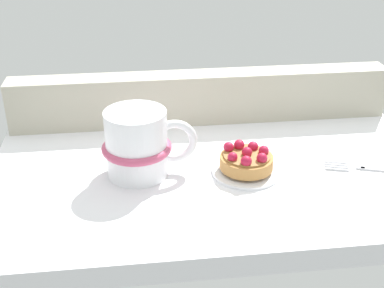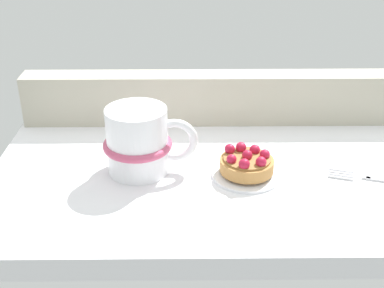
{
  "view_description": "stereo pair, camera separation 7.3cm",
  "coord_description": "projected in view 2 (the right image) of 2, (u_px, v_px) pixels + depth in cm",
  "views": [
    {
      "loc": [
        -11.88,
        -64.96,
        38.24
      ],
      "look_at": [
        -3.94,
        -0.8,
        4.75
      ],
      "focal_mm": 47.82,
      "sensor_mm": 36.0,
      "label": 1
    },
    {
      "loc": [
        -4.63,
        -65.44,
        38.24
      ],
      "look_at": [
        -3.94,
        -0.8,
        4.75
      ],
      "focal_mm": 47.82,
      "sensor_mm": 36.0,
      "label": 2
    }
  ],
  "objects": [
    {
      "name": "ground_plane",
      "position": [
        218.0,
        179.0,
        0.76
      ],
      "size": [
        67.14,
        39.94,
        3.24
      ],
      "primitive_type": "cube",
      "color": "white"
    },
    {
      "name": "dessert_plate",
      "position": [
        246.0,
        173.0,
        0.74
      ],
      "size": [
        10.02,
        10.02,
        0.92
      ],
      "color": "white",
      "rests_on": "ground_plane"
    },
    {
      "name": "raspberry_tart",
      "position": [
        247.0,
        162.0,
        0.73
      ],
      "size": [
        7.74,
        7.74,
        3.33
      ],
      "color": "#B77F42",
      "rests_on": "dessert_plate"
    },
    {
      "name": "window_rail_back",
      "position": [
        213.0,
        98.0,
        0.89
      ],
      "size": [
        65.8,
        5.01,
        8.74
      ],
      "primitive_type": "cube",
      "color": "#B2AD99",
      "rests_on": "ground_plane"
    },
    {
      "name": "coffee_mug",
      "position": [
        140.0,
        141.0,
        0.74
      ],
      "size": [
        13.75,
        10.05,
        9.85
      ],
      "color": "white",
      "rests_on": "ground_plane"
    },
    {
      "name": "dessert_fork",
      "position": [
        384.0,
        180.0,
        0.73
      ],
      "size": [
        15.61,
        6.22,
        0.6
      ],
      "color": "silver",
      "rests_on": "ground_plane"
    }
  ]
}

